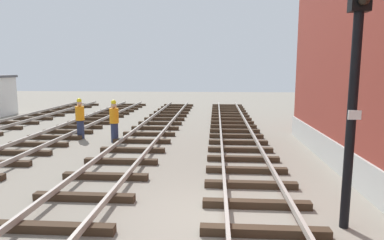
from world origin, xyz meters
The scene contains 6 objects.
ground_plane centered at (0.00, 0.00, 0.00)m, with size 80.00×80.00×0.00m, color gray.
track_near_building centered at (0.74, 0.00, 0.12)m, with size 2.50×45.33×0.32m.
track_centre centered at (-3.41, 0.00, 0.13)m, with size 2.50×45.33×0.32m.
signal_mast centered at (2.41, -0.20, 3.36)m, with size 0.36×0.40×5.34m.
track_worker_foreground centered at (-6.46, 8.10, 0.93)m, with size 0.40×0.40×1.87m.
track_worker_distant centered at (-4.64, 7.41, 0.93)m, with size 0.40×0.40×1.87m.
Camera 1 is at (-0.22, -6.86, 3.20)m, focal length 31.60 mm.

